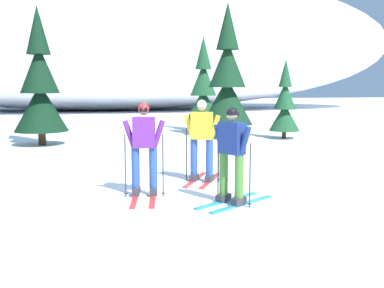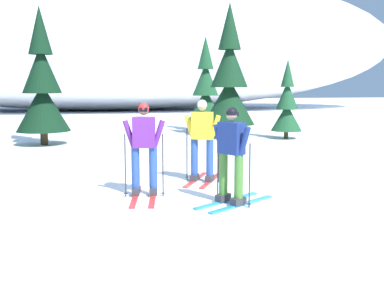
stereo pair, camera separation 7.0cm
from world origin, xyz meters
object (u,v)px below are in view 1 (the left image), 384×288
(skier_navy_jacket, at_px, (232,154))
(pine_tree_far_right, at_px, (285,106))
(pine_tree_center_right, at_px, (203,92))
(pine_tree_center_left, at_px, (40,87))
(pine_tree_right, at_px, (227,82))
(skier_purple_jacket, at_px, (144,148))
(skier_yellow_jacket, at_px, (202,139))

(skier_navy_jacket, distance_m, pine_tree_far_right, 10.17)
(pine_tree_center_right, bearing_deg, pine_tree_far_right, -56.73)
(pine_tree_center_left, distance_m, pine_tree_right, 6.94)
(pine_tree_center_left, xyz_separation_m, pine_tree_far_right, (8.97, -0.02, -0.71))
(skier_purple_jacket, relative_size, pine_tree_center_right, 0.41)
(skier_yellow_jacket, relative_size, pine_tree_far_right, 0.58)
(skier_yellow_jacket, height_order, pine_tree_right, pine_tree_right)
(skier_yellow_jacket, height_order, skier_purple_jacket, skier_yellow_jacket)
(skier_yellow_jacket, relative_size, skier_purple_jacket, 1.01)
(skier_purple_jacket, height_order, pine_tree_center_left, pine_tree_center_left)
(pine_tree_far_right, bearing_deg, pine_tree_center_right, 123.27)
(skier_yellow_jacket, xyz_separation_m, pine_tree_center_right, (2.61, 10.60, 0.84))
(skier_navy_jacket, relative_size, pine_tree_center_left, 0.36)
(skier_navy_jacket, distance_m, pine_tree_right, 10.19)
(skier_yellow_jacket, relative_size, skier_navy_jacket, 1.04)
(skier_purple_jacket, bearing_deg, skier_navy_jacket, -32.81)
(skier_navy_jacket, xyz_separation_m, skier_purple_jacket, (-1.41, 0.91, 0.02))
(skier_yellow_jacket, distance_m, pine_tree_right, 8.42)
(pine_tree_center_right, bearing_deg, pine_tree_right, -84.32)
(pine_tree_far_right, bearing_deg, pine_tree_center_left, 179.87)
(skier_yellow_jacket, bearing_deg, skier_navy_jacket, -87.80)
(pine_tree_center_left, bearing_deg, skier_yellow_jacket, -60.33)
(pine_tree_right, bearing_deg, pine_tree_center_left, -173.52)
(pine_tree_right, xyz_separation_m, pine_tree_far_right, (2.08, -0.80, -0.92))
(skier_purple_jacket, xyz_separation_m, pine_tree_center_left, (-2.67, 8.02, 1.07))
(pine_tree_center_left, distance_m, pine_tree_far_right, 8.99)
(skier_navy_jacket, relative_size, pine_tree_far_right, 0.56)
(pine_tree_far_right, bearing_deg, skier_navy_jacket, -118.76)
(skier_navy_jacket, bearing_deg, pine_tree_center_left, 114.54)
(skier_purple_jacket, height_order, pine_tree_far_right, pine_tree_far_right)
(skier_yellow_jacket, relative_size, pine_tree_center_left, 0.37)
(skier_navy_jacket, xyz_separation_m, pine_tree_center_left, (-4.08, 8.93, 1.09))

